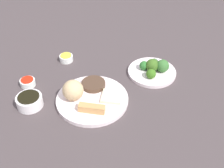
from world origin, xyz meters
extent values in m
cube|color=#453B3C|center=(0.00, 0.00, 0.01)|extent=(2.20, 2.20, 0.02)
cylinder|color=white|center=(-0.01, 0.00, 0.03)|extent=(0.27, 0.27, 0.02)
sphere|color=tan|center=(-0.02, 0.07, 0.08)|extent=(0.08, 0.08, 0.08)
cube|color=tan|center=(-0.08, -0.01, 0.05)|extent=(0.03, 0.09, 0.03)
cube|color=beige|center=(0.01, -0.07, 0.04)|extent=(0.07, 0.08, 0.01)
cylinder|color=#493425|center=(0.06, 0.01, 0.04)|extent=(0.09, 0.09, 0.02)
cylinder|color=white|center=(0.21, -0.21, 0.03)|extent=(0.20, 0.20, 0.01)
sphere|color=#3B631F|center=(0.21, -0.21, 0.06)|extent=(0.05, 0.05, 0.05)
sphere|color=#395E2F|center=(0.24, -0.22, 0.05)|extent=(0.04, 0.04, 0.04)
sphere|color=#386E31|center=(0.21, -0.25, 0.06)|extent=(0.05, 0.05, 0.05)
sphere|color=#3A6E1C|center=(0.16, -0.21, 0.05)|extent=(0.04, 0.04, 0.04)
sphere|color=#2C6D2C|center=(0.21, -0.18, 0.05)|extent=(0.04, 0.04, 0.04)
cylinder|color=white|center=(-0.07, 0.22, 0.04)|extent=(0.10, 0.10, 0.04)
cylinder|color=black|center=(-0.07, 0.22, 0.06)|extent=(0.08, 0.08, 0.00)
cylinder|color=white|center=(0.04, 0.28, 0.03)|extent=(0.06, 0.06, 0.03)
cylinder|color=red|center=(0.04, 0.28, 0.05)|extent=(0.05, 0.05, 0.00)
cylinder|color=white|center=(0.23, 0.18, 0.03)|extent=(0.06, 0.06, 0.03)
cylinder|color=yellow|center=(0.23, 0.18, 0.05)|extent=(0.05, 0.05, 0.00)
camera|label=1|loc=(-0.76, -0.21, 0.75)|focal=44.84mm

